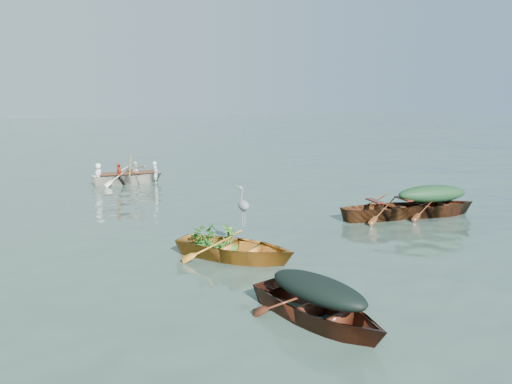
# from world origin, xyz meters

# --- Properties ---
(ground) EXTENTS (140.00, 140.00, 0.00)m
(ground) POSITION_xyz_m (0.00, 0.00, 0.00)
(ground) COLOR #3A5145
(ground) RESTS_ON ground
(yellow_dinghy) EXTENTS (3.33, 3.56, 0.94)m
(yellow_dinghy) POSITION_xyz_m (-2.98, -0.87, 0.00)
(yellow_dinghy) COLOR orange
(yellow_dinghy) RESTS_ON ground
(dark_covered_boat) EXTENTS (2.09, 3.60, 0.83)m
(dark_covered_boat) POSITION_xyz_m (-3.07, -4.29, 0.00)
(dark_covered_boat) COLOR #4A1E11
(dark_covered_boat) RESTS_ON ground
(green_tarp_boat) EXTENTS (4.15, 2.05, 0.90)m
(green_tarp_boat) POSITION_xyz_m (3.87, 0.20, 0.00)
(green_tarp_boat) COLOR #562D14
(green_tarp_boat) RESTS_ON ground
(open_wooden_boat) EXTENTS (4.17, 1.82, 0.92)m
(open_wooden_boat) POSITION_xyz_m (2.50, 0.50, 0.00)
(open_wooden_boat) COLOR brown
(open_wooden_boat) RESTS_ON ground
(rowed_boat) EXTENTS (3.98, 1.45, 0.91)m
(rowed_boat) POSITION_xyz_m (-3.09, 9.62, 0.00)
(rowed_boat) COLOR white
(rowed_boat) RESTS_ON ground
(dark_tarp_cover) EXTENTS (1.15, 1.98, 0.40)m
(dark_tarp_cover) POSITION_xyz_m (-3.07, -4.29, 0.61)
(dark_tarp_cover) COLOR black
(dark_tarp_cover) RESTS_ON dark_covered_boat
(green_tarp_cover) EXTENTS (2.28, 1.13, 0.52)m
(green_tarp_cover) POSITION_xyz_m (3.87, 0.20, 0.71)
(green_tarp_cover) COLOR #193F24
(green_tarp_cover) RESTS_ON green_tarp_boat
(thwart_benches) EXTENTS (2.10, 1.03, 0.04)m
(thwart_benches) POSITION_xyz_m (2.50, 0.50, 0.48)
(thwart_benches) COLOR #43160F
(thwart_benches) RESTS_ON open_wooden_boat
(heron) EXTENTS (0.47, 0.49, 0.92)m
(heron) POSITION_xyz_m (-2.59, -0.48, 0.93)
(heron) COLOR gray
(heron) RESTS_ON yellow_dinghy
(dinghy_weeds) EXTENTS (1.12, 1.14, 0.60)m
(dinghy_weeds) POSITION_xyz_m (-3.31, -0.44, 0.77)
(dinghy_weeds) COLOR #266219
(dinghy_weeds) RESTS_ON yellow_dinghy
(rowers) EXTENTS (2.81, 1.25, 0.76)m
(rowers) POSITION_xyz_m (-3.09, 9.62, 0.83)
(rowers) COLOR silver
(rowers) RESTS_ON rowed_boat
(oars) EXTENTS (0.79, 2.64, 0.06)m
(oars) POSITION_xyz_m (-3.09, 9.62, 0.48)
(oars) COLOR olive
(oars) RESTS_ON rowed_boat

